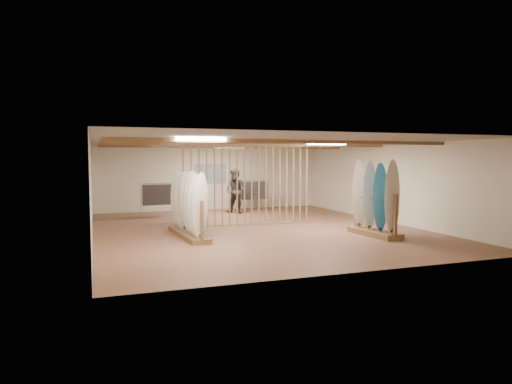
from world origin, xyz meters
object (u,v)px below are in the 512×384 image
object	(u,v)px
rack_right	(375,211)
clothing_rack_b	(254,190)
rack_left	(188,214)
clothing_rack_a	(158,195)
shopper_a	(201,195)
shopper_b	(236,188)

from	to	relation	value
rack_right	clothing_rack_b	distance (m)	7.50
rack_right	rack_left	bearing A→B (deg)	157.48
clothing_rack_a	shopper_a	xyz separation A→B (m)	(1.41, -1.15, 0.05)
rack_left	shopper_a	bearing A→B (deg)	67.56
clothing_rack_a	shopper_b	xyz separation A→B (m)	(3.22, 0.29, 0.17)
rack_right	shopper_b	bearing A→B (deg)	103.84
rack_left	clothing_rack_a	xyz separation A→B (m)	(-0.25, 4.67, 0.21)
rack_left	shopper_b	bearing A→B (deg)	54.91
clothing_rack_b	shopper_a	size ratio (longest dim) A/B	0.72
clothing_rack_b	shopper_b	world-z (taller)	shopper_b
rack_right	shopper_b	distance (m)	6.99
shopper_b	clothing_rack_a	bearing A→B (deg)	-130.99
rack_left	rack_right	distance (m)	5.47
clothing_rack_a	shopper_b	distance (m)	3.24
rack_right	shopper_b	size ratio (longest dim) A/B	1.03
rack_right	shopper_a	world-z (taller)	rack_right
shopper_a	rack_right	bearing A→B (deg)	156.00
rack_right	clothing_rack_a	world-z (taller)	rack_right
clothing_rack_b	shopper_a	xyz separation A→B (m)	(-2.89, -2.24, 0.06)
clothing_rack_a	shopper_a	distance (m)	1.82
rack_left	clothing_rack_a	distance (m)	4.68
shopper_b	shopper_a	bearing A→B (deg)	-97.60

